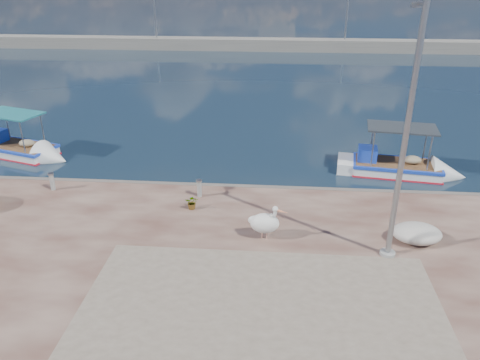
% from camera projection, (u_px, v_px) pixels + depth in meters
% --- Properties ---
extents(ground, '(1400.00, 1400.00, 0.00)m').
position_uv_depth(ground, '(229.00, 274.00, 13.69)').
color(ground, '#162635').
rests_on(ground, ground).
extents(quay_patch, '(9.00, 7.00, 0.01)m').
position_uv_depth(quay_patch, '(259.00, 337.00, 10.69)').
color(quay_patch, gray).
rests_on(quay_patch, quay).
extents(breakwater, '(120.00, 2.20, 7.50)m').
position_uv_depth(breakwater, '(268.00, 44.00, 49.67)').
color(breakwater, gray).
rests_on(breakwater, ground).
extents(boat_left, '(5.25, 3.04, 2.40)m').
position_uv_depth(boat_left, '(18.00, 151.00, 22.30)').
color(boat_left, white).
rests_on(boat_left, ground).
extents(boat_right, '(5.29, 2.35, 2.46)m').
position_uv_depth(boat_right, '(395.00, 169.00, 20.29)').
color(boat_right, white).
rests_on(boat_right, ground).
extents(pelican, '(1.24, 0.78, 1.18)m').
position_uv_depth(pelican, '(265.00, 223.00, 14.32)').
color(pelican, tan).
rests_on(pelican, quay).
extents(lamp_post, '(0.44, 0.96, 7.00)m').
position_uv_depth(lamp_post, '(403.00, 149.00, 12.38)').
color(lamp_post, gray).
rests_on(lamp_post, quay).
extents(bollard_near, '(0.22, 0.22, 0.66)m').
position_uv_depth(bollard_near, '(199.00, 188.00, 17.04)').
color(bollard_near, gray).
rests_on(bollard_near, quay).
extents(bollard_far, '(0.22, 0.22, 0.68)m').
position_uv_depth(bollard_far, '(52.00, 181.00, 17.56)').
color(bollard_far, gray).
rests_on(bollard_far, quay).
extents(potted_plant, '(0.47, 0.41, 0.51)m').
position_uv_depth(potted_plant, '(192.00, 202.00, 16.21)').
color(potted_plant, '#33722D').
rests_on(potted_plant, quay).
extents(net_pile_d, '(1.50, 1.12, 0.56)m').
position_uv_depth(net_pile_d, '(417.00, 233.00, 14.28)').
color(net_pile_d, silver).
rests_on(net_pile_d, quay).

